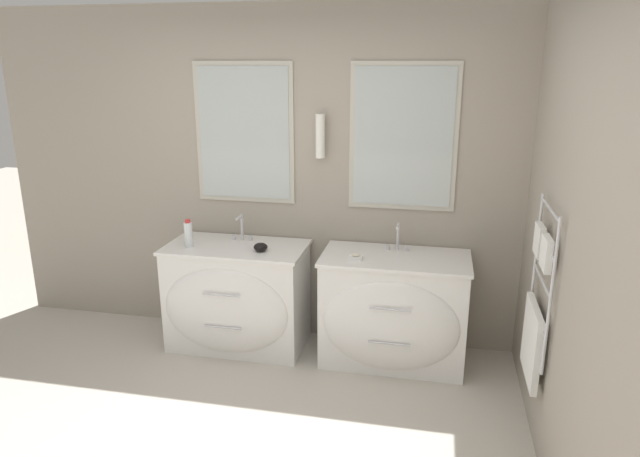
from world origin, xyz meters
name	(u,v)px	position (x,y,z in m)	size (l,w,h in m)	color
wall_back	(301,177)	(0.01, 1.83, 1.32)	(5.00, 0.15, 2.60)	#9E9384
wall_right	(559,229)	(1.73, 0.81, 1.29)	(0.13, 3.70, 2.60)	#9E9384
vanity_left	(236,297)	(-0.43, 1.46, 0.42)	(1.07, 0.64, 0.82)	white
vanity_right	(393,310)	(0.79, 1.46, 0.42)	(1.07, 0.64, 0.82)	white
faucet_left	(241,228)	(-0.43, 1.64, 0.93)	(0.17, 0.13, 0.21)	silver
faucet_right	(398,237)	(0.79, 1.64, 0.93)	(0.17, 0.13, 0.21)	silver
toiletry_bottle	(188,234)	(-0.77, 1.40, 0.93)	(0.06, 0.06, 0.21)	silver
amenity_bowl	(261,247)	(-0.20, 1.42, 0.86)	(0.10, 0.10, 0.06)	black
soap_dish	(356,257)	(0.52, 1.38, 0.84)	(0.10, 0.07, 0.04)	white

